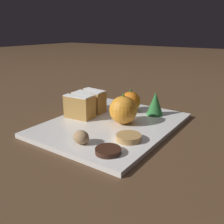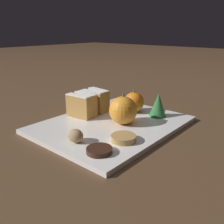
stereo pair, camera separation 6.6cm
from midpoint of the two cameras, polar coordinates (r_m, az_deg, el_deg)
ground_plane at (r=0.67m, az=2.80°, el=-3.44°), size 6.00×6.00×0.00m
serving_platter at (r=0.67m, az=2.81°, el=-2.96°), size 0.30×0.39×0.01m
stollen_slice_front at (r=0.70m, az=-4.97°, el=1.27°), size 0.08×0.03×0.07m
stollen_slice_second at (r=0.72m, az=-3.39°, el=1.81°), size 0.08×0.03×0.07m
stollen_slice_third at (r=0.74m, az=-1.99°, el=2.34°), size 0.08×0.03×0.07m
stollen_slice_fourth at (r=0.76m, az=-0.61°, el=2.82°), size 0.08×0.03×0.07m
orange_near at (r=0.75m, az=7.53°, el=2.20°), size 0.06×0.06×0.07m
orange_far at (r=0.65m, az=5.43°, el=0.35°), size 0.07×0.07×0.08m
walnut at (r=0.55m, az=-4.95°, el=-5.49°), size 0.04×0.03×0.03m
chocolate_cookie at (r=0.51m, az=0.79°, el=-8.83°), size 0.05×0.05×0.01m
gingerbread_cookie at (r=0.56m, az=6.02°, el=-6.02°), size 0.06×0.06×0.01m
evergreen_sprig at (r=0.72m, az=13.08°, el=1.54°), size 0.05×0.05×0.07m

